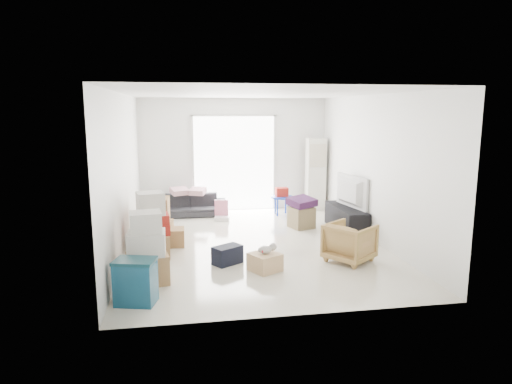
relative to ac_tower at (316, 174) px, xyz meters
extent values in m
cube|color=beige|center=(-1.95, -2.65, -0.99)|extent=(4.50, 6.00, 0.24)
cube|color=white|center=(-1.95, -2.65, 1.95)|extent=(4.50, 6.00, 0.24)
cube|color=white|center=(-1.95, 0.47, 0.48)|extent=(4.50, 0.24, 2.70)
cube|color=white|center=(-1.95, -5.77, 0.48)|extent=(4.50, 0.24, 2.70)
cube|color=white|center=(-4.32, -2.65, 0.48)|extent=(0.24, 6.00, 2.70)
cube|color=white|center=(0.42, -2.65, 0.48)|extent=(0.24, 6.00, 2.70)
cube|color=white|center=(-1.95, 0.33, 0.27)|extent=(2.00, 0.01, 2.30)
cube|color=silver|center=(-2.95, 0.32, 0.27)|extent=(0.06, 0.04, 2.30)
cube|color=silver|center=(-0.95, 0.32, 0.27)|extent=(0.06, 0.04, 2.30)
cube|color=silver|center=(-1.95, 0.32, 1.42)|extent=(2.10, 0.04, 0.06)
cube|color=silver|center=(0.00, 0.00, 0.00)|extent=(0.45, 0.30, 1.75)
cube|color=black|center=(0.05, -2.00, -0.63)|extent=(0.43, 1.44, 0.48)
imported|color=black|center=(0.05, -2.00, -0.32)|extent=(0.83, 1.21, 0.15)
imported|color=#2B2C31|center=(-3.05, -0.15, -0.55)|extent=(1.69, 0.51, 0.66)
cube|color=#C18D95|center=(-3.28, -0.12, -0.15)|extent=(0.51, 0.46, 0.13)
cube|color=#C18D95|center=(-2.87, -0.19, -0.15)|extent=(0.48, 0.44, 0.13)
imported|color=#B2824F|center=(-0.59, -3.86, -0.53)|extent=(0.91, 0.92, 0.69)
cube|color=navy|center=(-3.85, -4.98, -0.74)|extent=(0.55, 0.45, 0.27)
cube|color=navy|center=(-3.85, -4.98, -0.47)|extent=(0.55, 0.45, 0.27)
cube|color=#0C333D|center=(-3.85, -4.98, -0.31)|extent=(0.58, 0.47, 0.04)
cube|color=olive|center=(-3.75, -4.28, -0.66)|extent=(0.64, 0.56, 0.42)
cube|color=white|center=(-3.75, -4.28, -0.29)|extent=(0.52, 0.43, 0.33)
cube|color=white|center=(-3.75, -4.28, 0.01)|extent=(0.46, 0.42, 0.28)
cube|color=olive|center=(-3.75, -3.11, -0.68)|extent=(0.60, 0.60, 0.39)
cube|color=#B42B16|center=(-3.75, -3.11, -0.39)|extent=(0.62, 0.45, 0.18)
cube|color=#B42B16|center=(-3.75, -3.11, -0.23)|extent=(0.61, 0.44, 0.16)
cube|color=white|center=(-3.75, -3.11, 0.04)|extent=(0.49, 0.48, 0.37)
cube|color=olive|center=(-3.72, -2.30, -0.67)|extent=(0.64, 0.57, 0.41)
cube|color=olive|center=(-3.72, -2.30, -0.25)|extent=(0.52, 0.52, 0.44)
cube|color=olive|center=(-3.40, -2.51, -0.72)|extent=(0.39, 0.39, 0.32)
cube|color=black|center=(-2.55, -3.65, -0.73)|extent=(0.53, 0.47, 0.29)
cube|color=olive|center=(-0.79, -1.65, -0.66)|extent=(0.55, 0.55, 0.44)
cube|color=#411C48|center=(-0.79, -1.65, -0.37)|extent=(0.63, 0.63, 0.14)
cylinder|color=#1535B1|center=(-0.93, -0.41, -0.45)|extent=(0.51, 0.51, 0.04)
cylinder|color=#1535B1|center=(-0.81, -0.29, -0.67)|extent=(0.04, 0.04, 0.40)
cylinder|color=#1535B1|center=(-1.06, -0.29, -0.67)|extent=(0.04, 0.04, 0.40)
cylinder|color=#1535B1|center=(-1.06, -0.54, -0.67)|extent=(0.04, 0.04, 0.40)
cylinder|color=#1535B1|center=(-0.81, -0.54, -0.67)|extent=(0.04, 0.04, 0.40)
cube|color=#B42B16|center=(-0.93, -0.41, -0.33)|extent=(0.28, 0.22, 0.20)
cube|color=silver|center=(-2.36, -0.73, -0.83)|extent=(0.37, 0.33, 0.08)
cube|color=#D16C8D|center=(-2.36, -0.60, -0.62)|extent=(0.31, 0.09, 0.36)
cube|color=tan|center=(-2.02, -4.07, -0.74)|extent=(0.55, 0.55, 0.27)
ellipsoid|color=#B2ADA8|center=(-2.02, -4.07, -0.54)|extent=(0.22, 0.15, 0.12)
cube|color=red|center=(-2.02, -4.07, -0.54)|extent=(0.17, 0.15, 0.03)
sphere|color=#B2ADA8|center=(-1.89, -4.04, -0.51)|extent=(0.12, 0.12, 0.12)
camera|label=1|loc=(-3.26, -10.60, 1.54)|focal=32.00mm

